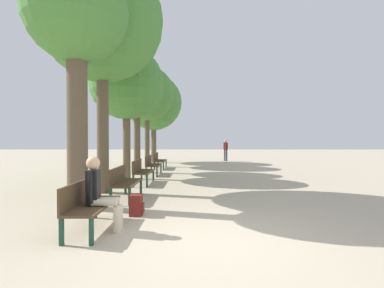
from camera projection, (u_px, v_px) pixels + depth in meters
ground_plane at (211, 243)px, 4.60m from camera, size 80.00×80.00×0.00m
bench_row_0 at (88, 201)px, 5.26m from camera, size 0.54×1.64×0.86m
bench_row_1 at (124, 180)px, 7.95m from camera, size 0.54×1.64×0.86m
bench_row_2 at (141, 170)px, 10.63m from camera, size 0.54×1.64×0.86m
bench_row_3 at (152, 164)px, 13.31m from camera, size 0.54×1.64×0.86m
bench_row_4 at (159, 159)px, 16.00m from camera, size 0.54×1.64×0.86m
tree_row_0 at (77, 17)px, 6.88m from camera, size 2.38×2.38×5.75m
tree_row_1 at (102, 22)px, 8.82m from camera, size 3.60×3.60×6.89m
tree_row_2 at (126, 83)px, 12.00m from camera, size 2.95×2.95×5.34m
tree_row_3 at (137, 91)px, 14.23m from camera, size 2.58×2.58×5.22m
tree_row_4 at (147, 94)px, 17.32m from camera, size 3.16×3.16×5.80m
tree_row_5 at (154, 103)px, 20.18m from camera, size 3.79×3.79×5.97m
person_seated at (100, 192)px, 5.17m from camera, size 0.61×0.35×1.30m
backpack at (136, 205)px, 6.26m from camera, size 0.28×0.30×0.43m
pedestrian_near at (226, 149)px, 21.51m from camera, size 0.31×0.28×1.55m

